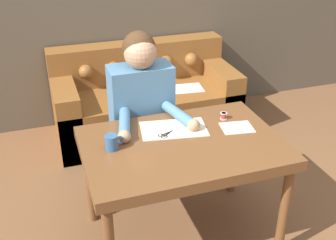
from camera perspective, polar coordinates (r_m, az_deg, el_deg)
name	(u,v)px	position (r m, az deg, el deg)	size (l,w,h in m)	color
ground_plane	(200,239)	(2.93, 4.32, -15.77)	(16.00, 16.00, 0.00)	brown
dining_table	(183,154)	(2.55, 1.99, -4.60)	(1.19, 0.81, 0.73)	brown
couch	(145,101)	(4.00, -3.20, 2.57)	(1.67, 0.77, 0.81)	brown
person	(142,116)	(2.97, -3.54, 0.54)	(0.52, 0.62, 1.26)	#33281E
pattern_paper_main	(174,129)	(2.65, 0.77, -1.20)	(0.45, 0.31, 0.00)	beige
pattern_paper_offcut	(237,128)	(2.70, 9.32, -1.02)	(0.22, 0.19, 0.00)	beige
scissors	(167,134)	(2.59, -0.14, -1.90)	(0.19, 0.14, 0.01)	silver
mug	(112,142)	(2.45, -7.60, -3.01)	(0.11, 0.08, 0.09)	#335B84
thread_spool	(224,116)	(2.78, 7.54, 0.55)	(0.04, 0.04, 0.05)	red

